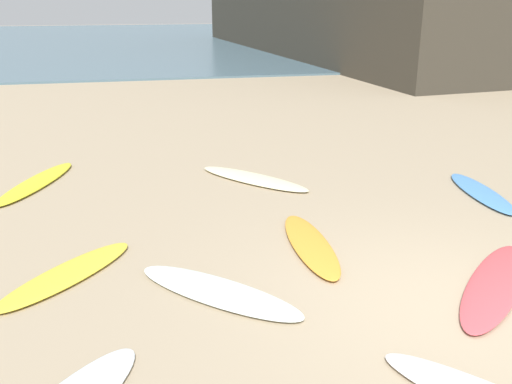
# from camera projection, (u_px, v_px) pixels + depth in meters

# --- Properties ---
(ground_plane) EXTENTS (120.00, 120.00, 0.00)m
(ground_plane) POSITION_uv_depth(u_px,v_px,m) (451.00, 309.00, 6.17)
(ground_plane) COLOR tan
(ocean_water) EXTENTS (120.00, 40.00, 0.08)m
(ocean_water) POSITION_uv_depth(u_px,v_px,m) (178.00, 39.00, 41.09)
(ocean_water) COLOR slate
(ocean_water) RESTS_ON ground_plane
(surfboard_0) EXTENTS (1.77, 1.90, 0.08)m
(surfboard_0) POSITION_uv_depth(u_px,v_px,m) (67.00, 274.00, 6.85)
(surfboard_0) COLOR yellow
(surfboard_0) RESTS_ON ground_plane
(surfboard_3) EXTENTS (0.73, 2.16, 0.08)m
(surfboard_3) POSITION_uv_depth(u_px,v_px,m) (481.00, 192.00, 9.65)
(surfboard_3) COLOR #5596DC
(surfboard_3) RESTS_ON ground_plane
(surfboard_4) EXTENTS (0.57, 2.13, 0.08)m
(surfboard_4) POSITION_uv_depth(u_px,v_px,m) (311.00, 244.00, 7.65)
(surfboard_4) COLOR gold
(surfboard_4) RESTS_ON ground_plane
(surfboard_5) EXTENTS (1.99, 1.96, 0.08)m
(surfboard_5) POSITION_uv_depth(u_px,v_px,m) (218.00, 292.00, 6.45)
(surfboard_5) COLOR white
(surfboard_5) RESTS_ON ground_plane
(surfboard_6) EXTENTS (2.12, 2.17, 0.07)m
(surfboard_6) POSITION_uv_depth(u_px,v_px,m) (495.00, 284.00, 6.63)
(surfboard_6) COLOR #E35057
(surfboard_6) RESTS_ON ground_plane
(surfboard_7) EXTENTS (1.97, 2.15, 0.08)m
(surfboard_7) POSITION_uv_depth(u_px,v_px,m) (253.00, 179.00, 10.36)
(surfboard_7) COLOR #F2EFBE
(surfboard_7) RESTS_ON ground_plane
(surfboard_8) EXTENTS (1.36, 2.50, 0.09)m
(surfboard_8) POSITION_uv_depth(u_px,v_px,m) (37.00, 182.00, 10.14)
(surfboard_8) COLOR yellow
(surfboard_8) RESTS_ON ground_plane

